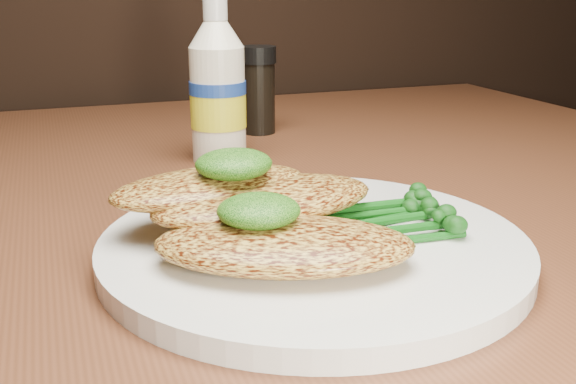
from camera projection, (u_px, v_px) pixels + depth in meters
name	position (u px, v px, depth m)	size (l,w,h in m)	color
plate	(314.00, 246.00, 0.44)	(0.28, 0.28, 0.01)	white
chicken_front	(284.00, 245.00, 0.39)	(0.15, 0.08, 0.02)	gold
chicken_mid	(265.00, 200.00, 0.44)	(0.16, 0.08, 0.02)	gold
chicken_back	(211.00, 187.00, 0.45)	(0.14, 0.07, 0.02)	gold
pesto_front	(259.00, 211.00, 0.39)	(0.05, 0.05, 0.02)	black
pesto_back	(234.00, 164.00, 0.44)	(0.05, 0.05, 0.02)	black
broccolini_bundle	(371.00, 217.00, 0.44)	(0.13, 0.10, 0.02)	#115214
mayo_bottle	(217.00, 82.00, 0.66)	(0.06, 0.06, 0.16)	white
pepper_grinder	(259.00, 90.00, 0.78)	(0.04, 0.04, 0.10)	black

